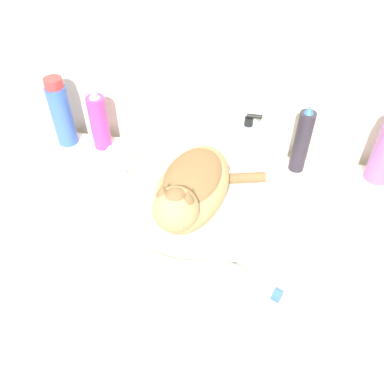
% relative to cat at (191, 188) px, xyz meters
% --- Properties ---
extents(wall_back, '(8.00, 0.05, 2.40)m').
position_rel_cat_xyz_m(wall_back, '(-0.05, 0.37, 0.23)').
color(wall_back, beige).
rests_on(wall_back, ground_plane).
extents(vanity_counter, '(1.22, 0.52, 0.85)m').
position_rel_cat_xyz_m(vanity_counter, '(-0.05, 0.05, -0.55)').
color(vanity_counter, white).
rests_on(vanity_counter, ground_plane).
extents(sink_basin, '(0.39, 0.39, 0.05)m').
position_rel_cat_xyz_m(sink_basin, '(0.00, 0.02, -0.09)').
color(sink_basin, silver).
rests_on(sink_basin, vanity_counter).
extents(cat, '(0.29, 0.33, 0.17)m').
position_rel_cat_xyz_m(cat, '(0.00, 0.00, 0.00)').
color(cat, tan).
rests_on(cat, sink_basin).
extents(faucet, '(0.15, 0.09, 0.14)m').
position_rel_cat_xyz_m(faucet, '(-0.21, 0.10, -0.05)').
color(faucet, silver).
rests_on(faucet, vanity_counter).
extents(spray_bottle_trigger, '(0.06, 0.06, 0.20)m').
position_rel_cat_xyz_m(spray_bottle_trigger, '(-0.33, 0.26, -0.03)').
color(spray_bottle_trigger, '#B2338C').
rests_on(spray_bottle_trigger, vanity_counter).
extents(soap_pump_bottle, '(0.07, 0.07, 0.17)m').
position_rel_cat_xyz_m(soap_pump_bottle, '(0.12, 0.26, -0.05)').
color(soap_pump_bottle, silver).
rests_on(soap_pump_bottle, vanity_counter).
extents(shampoo_bottle_tall, '(0.06, 0.06, 0.22)m').
position_rel_cat_xyz_m(shampoo_bottle_tall, '(-0.45, 0.26, -0.01)').
color(shampoo_bottle_tall, '#335BB7').
rests_on(shampoo_bottle_tall, vanity_counter).
extents(hairspray_can_black, '(0.05, 0.05, 0.22)m').
position_rel_cat_xyz_m(hairspray_can_black, '(0.27, 0.26, -0.02)').
color(hairspray_can_black, '#28232D').
rests_on(hairspray_can_black, vanity_counter).
extents(cream_tube, '(0.13, 0.08, 0.03)m').
position_rel_cat_xyz_m(cream_tube, '(0.18, -0.17, -0.11)').
color(cream_tube, silver).
rests_on(cream_tube, vanity_counter).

